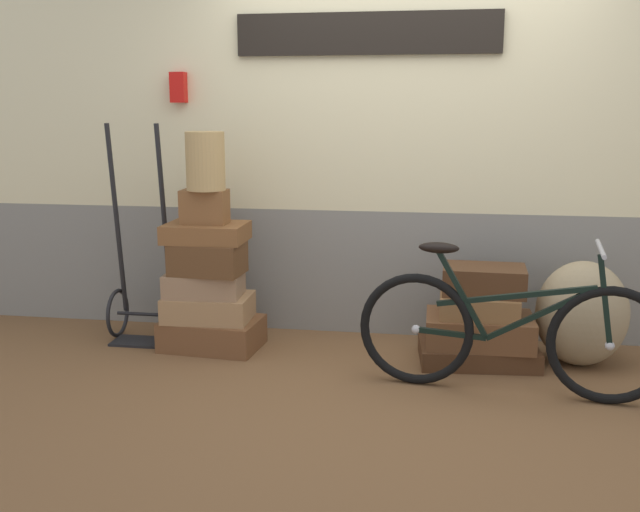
# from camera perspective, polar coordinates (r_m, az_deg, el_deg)

# --- Properties ---
(ground) EXTENTS (9.51, 5.20, 0.06)m
(ground) POSITION_cam_1_polar(r_m,az_deg,el_deg) (4.41, 5.92, -9.37)
(ground) COLOR brown
(station_building) EXTENTS (7.51, 0.74, 2.76)m
(station_building) POSITION_cam_1_polar(r_m,az_deg,el_deg) (4.97, 6.98, 9.63)
(station_building) COLOR gray
(station_building) RESTS_ON ground
(suitcase_0) EXTENTS (0.65, 0.47, 0.19)m
(suitcase_0) POSITION_cam_1_polar(r_m,az_deg,el_deg) (4.84, -8.35, -5.95)
(suitcase_0) COLOR brown
(suitcase_0) RESTS_ON ground
(suitcase_1) EXTENTS (0.55, 0.38, 0.16)m
(suitcase_1) POSITION_cam_1_polar(r_m,az_deg,el_deg) (4.79, -8.64, -3.96)
(suitcase_1) COLOR #9E754C
(suitcase_1) RESTS_ON suitcase_0
(suitcase_2) EXTENTS (0.50, 0.34, 0.15)m
(suitcase_2) POSITION_cam_1_polar(r_m,az_deg,el_deg) (4.76, -8.98, -2.17)
(suitcase_2) COLOR #937051
(suitcase_2) RESTS_ON suitcase_1
(suitcase_3) EXTENTS (0.46, 0.32, 0.20)m
(suitcase_3) POSITION_cam_1_polar(r_m,az_deg,el_deg) (4.69, -8.72, -0.19)
(suitcase_3) COLOR brown
(suitcase_3) RESTS_ON suitcase_2
(suitcase_4) EXTENTS (0.51, 0.38, 0.12)m
(suitcase_4) POSITION_cam_1_polar(r_m,az_deg,el_deg) (4.71, -8.83, 1.82)
(suitcase_4) COLOR brown
(suitcase_4) RESTS_ON suitcase_3
(suitcase_5) EXTENTS (0.29, 0.19, 0.21)m
(suitcase_5) POSITION_cam_1_polar(r_m,az_deg,el_deg) (4.68, -8.94, 3.80)
(suitcase_5) COLOR brown
(suitcase_5) RESTS_ON suitcase_4
(suitcase_6) EXTENTS (0.74, 0.52, 0.12)m
(suitcase_6) POSITION_cam_1_polar(r_m,az_deg,el_deg) (4.64, 12.14, -7.33)
(suitcase_6) COLOR #4C2D19
(suitcase_6) RESTS_ON ground
(suitcase_7) EXTENTS (0.64, 0.42, 0.18)m
(suitcase_7) POSITION_cam_1_polar(r_m,az_deg,el_deg) (4.58, 12.25, -5.63)
(suitcase_7) COLOR brown
(suitcase_7) RESTS_ON suitcase_6
(suitcase_8) EXTENTS (0.47, 0.34, 0.13)m
(suitcase_8) POSITION_cam_1_polar(r_m,az_deg,el_deg) (4.53, 12.23, -3.77)
(suitcase_8) COLOR olive
(suitcase_8) RESTS_ON suitcase_7
(suitcase_9) EXTENTS (0.50, 0.35, 0.17)m
(suitcase_9) POSITION_cam_1_polar(r_m,az_deg,el_deg) (4.54, 12.62, -1.82)
(suitcase_9) COLOR #4C2D19
(suitcase_9) RESTS_ON suitcase_8
(wicker_basket) EXTENTS (0.24, 0.24, 0.36)m
(wicker_basket) POSITION_cam_1_polar(r_m,az_deg,el_deg) (4.63, -8.89, 7.29)
(wicker_basket) COLOR tan
(wicker_basket) RESTS_ON suitcase_5
(luggage_trolley) EXTENTS (0.42, 0.39, 1.44)m
(luggage_trolley) POSITION_cam_1_polar(r_m,az_deg,el_deg) (5.05, -13.56, -2.83)
(luggage_trolley) COLOR black
(luggage_trolley) RESTS_ON ground
(burlap_sack) EXTENTS (0.54, 0.46, 0.64)m
(burlap_sack) POSITION_cam_1_polar(r_m,az_deg,el_deg) (4.69, 19.66, -4.22)
(burlap_sack) COLOR #9E8966
(burlap_sack) RESTS_ON ground
(bicycle) EXTENTS (1.64, 0.46, 0.84)m
(bicycle) POSITION_cam_1_polar(r_m,az_deg,el_deg) (4.10, 14.41, -5.80)
(bicycle) COLOR black
(bicycle) RESTS_ON ground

